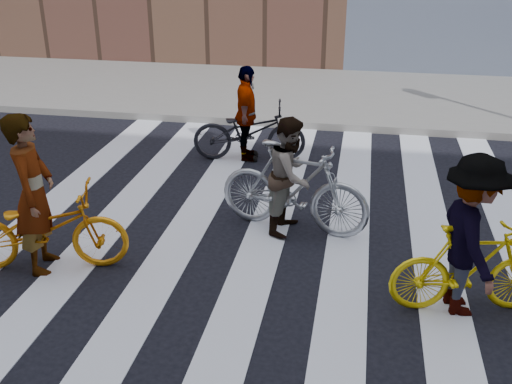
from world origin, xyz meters
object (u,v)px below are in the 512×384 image
(rider_left, at_px, (34,194))
(rider_mid, at_px, (291,175))
(bike_silver_mid, at_px, (294,188))
(rider_rear, at_px, (246,114))
(rider_right, at_px, (470,236))
(bike_dark_rear, at_px, (249,132))
(bike_yellow_right, at_px, (470,269))
(bike_yellow_left, at_px, (43,229))

(rider_left, height_order, rider_mid, rider_left)
(bike_silver_mid, xyz_separation_m, rider_rear, (-1.15, 2.53, 0.21))
(bike_silver_mid, relative_size, rider_rear, 1.24)
(rider_right, xyz_separation_m, rider_rear, (-3.17, 4.05, -0.06))
(bike_silver_mid, relative_size, bike_dark_rear, 1.05)
(rider_right, bearing_deg, bike_silver_mid, 42.23)
(rider_left, distance_m, rider_right, 4.89)
(rider_right, distance_m, rider_rear, 5.15)
(bike_dark_rear, distance_m, rider_left, 4.45)
(bike_dark_rear, relative_size, rider_right, 1.11)
(rider_mid, bearing_deg, bike_yellow_right, -114.03)
(rider_left, distance_m, rider_rear, 4.40)
(bike_yellow_right, relative_size, rider_right, 0.95)
(bike_yellow_right, bearing_deg, bike_yellow_left, 79.32)
(bike_dark_rear, bearing_deg, rider_rear, 81.62)
(rider_right, height_order, rider_rear, rider_right)
(bike_yellow_left, height_order, bike_dark_rear, bike_yellow_left)
(rider_mid, distance_m, rider_right, 2.57)
(bike_silver_mid, bearing_deg, bike_yellow_left, 130.18)
(bike_yellow_right, relative_size, rider_mid, 1.06)
(bike_yellow_left, bearing_deg, rider_rear, -36.29)
(bike_yellow_left, relative_size, bike_dark_rear, 1.01)
(bike_yellow_left, distance_m, rider_mid, 3.17)
(bike_yellow_left, distance_m, rider_right, 4.85)
(bike_silver_mid, bearing_deg, bike_yellow_right, -114.68)
(rider_right, bearing_deg, bike_yellow_right, -100.69)
(rider_right, bearing_deg, rider_mid, 42.91)
(rider_left, bearing_deg, bike_yellow_left, -103.97)
(rider_mid, bearing_deg, rider_left, 130.18)
(bike_yellow_left, bearing_deg, rider_right, -103.96)
(bike_yellow_right, distance_m, rider_mid, 2.63)
(bike_yellow_left, bearing_deg, rider_left, 76.03)
(rider_rear, bearing_deg, bike_yellow_right, -149.89)
(bike_silver_mid, xyz_separation_m, rider_mid, (-0.05, 0.00, 0.18))
(bike_dark_rear, xyz_separation_m, rider_right, (3.12, -4.05, 0.37))
(bike_yellow_left, xyz_separation_m, rider_left, (-0.05, 0.00, 0.45))
(bike_yellow_left, bearing_deg, rider_mid, -75.07)
(bike_yellow_right, xyz_separation_m, rider_left, (-4.94, -0.00, 0.47))
(bike_silver_mid, relative_size, rider_mid, 1.30)
(bike_yellow_right, xyz_separation_m, bike_dark_rear, (-3.17, 4.05, 0.01))
(rider_left, xyz_separation_m, rider_right, (4.89, 0.00, -0.08))
(bike_silver_mid, distance_m, bike_dark_rear, 2.76)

